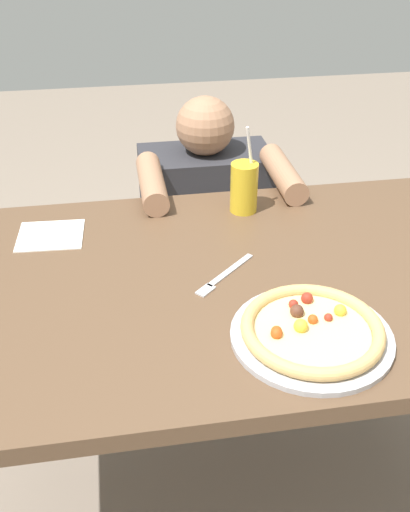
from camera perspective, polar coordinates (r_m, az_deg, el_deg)
The scene contains 7 objects.
ground_plane at distance 1.87m, azimuth 2.00°, elevation -21.14°, with size 8.00×8.00×0.00m, color gray.
dining_table at distance 1.41m, azimuth 2.49°, elevation -5.48°, with size 1.38×0.83×0.75m.
pizza_near at distance 1.18m, azimuth 10.12°, elevation -7.04°, with size 0.32×0.32×0.04m.
drink_cup_colored at distance 1.58m, azimuth 3.74°, elevation 6.56°, with size 0.07×0.07×0.24m.
paper_napkin at distance 1.54m, azimuth -14.49°, elevation 1.91°, with size 0.16×0.14×0.00m, color white.
fork at distance 1.34m, azimuth 1.84°, elevation -1.94°, with size 0.16×0.15×0.00m.
diner_seated at distance 2.08m, azimuth 0.04°, elevation 0.71°, with size 0.45×0.54×0.95m.
Camera 1 is at (-0.24, -1.08, 1.51)m, focal length 42.01 mm.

